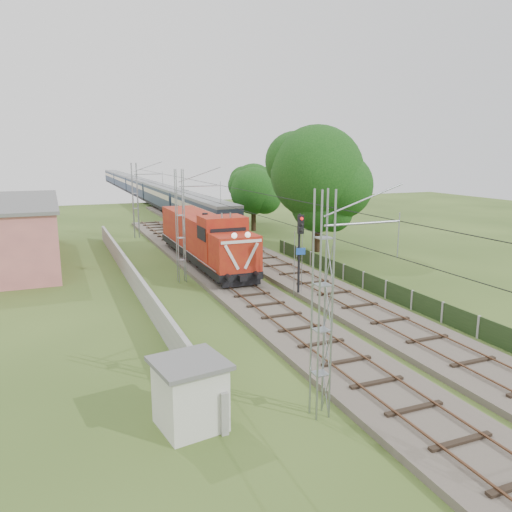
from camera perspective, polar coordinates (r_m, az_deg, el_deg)
name	(u,v)px	position (r m, az deg, el deg)	size (l,w,h in m)	color
ground	(294,331)	(26.44, 4.37, -8.49)	(140.00, 140.00, 0.00)	#31481B
track_main	(246,293)	(32.47, -1.15, -4.22)	(4.20, 70.00, 0.45)	#6B6054
track_side	(246,251)	(46.02, -1.17, 0.60)	(4.20, 80.00, 0.45)	#6B6054
catenary	(181,226)	(35.48, -8.56, 3.42)	(3.31, 70.00, 8.00)	gray
boundary_wall	(132,276)	(35.46, -13.98, -2.24)	(0.25, 40.00, 1.50)	#9E9E99
station_building	(6,231)	(46.75, -26.67, 2.55)	(8.40, 20.40, 5.22)	#DC7D76
fence	(386,289)	(32.76, 14.65, -3.71)	(0.12, 32.00, 1.20)	black
locomotive	(204,237)	(40.84, -5.99, 2.14)	(3.13, 17.89, 4.54)	black
coach_rake	(141,187)	(100.63, -13.02, 7.70)	(2.83, 105.64, 3.27)	black
signal_post	(300,241)	(31.41, 5.04, 1.76)	(0.59, 0.46, 5.38)	black
relay_hut	(190,393)	(17.54, -7.55, -15.31)	(2.64, 2.64, 2.38)	silver
tree_a	(320,205)	(46.24, 7.28, 5.86)	(5.46, 5.20, 7.07)	#362016
tree_b	(318,173)	(46.20, 7.09, 9.35)	(8.92, 8.50, 11.57)	#362016
tree_c	(254,191)	(58.38, -0.21, 7.40)	(5.72, 5.45, 7.41)	#362016
tree_d	(254,186)	(64.59, -0.23, 7.99)	(5.93, 5.65, 7.69)	#362016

